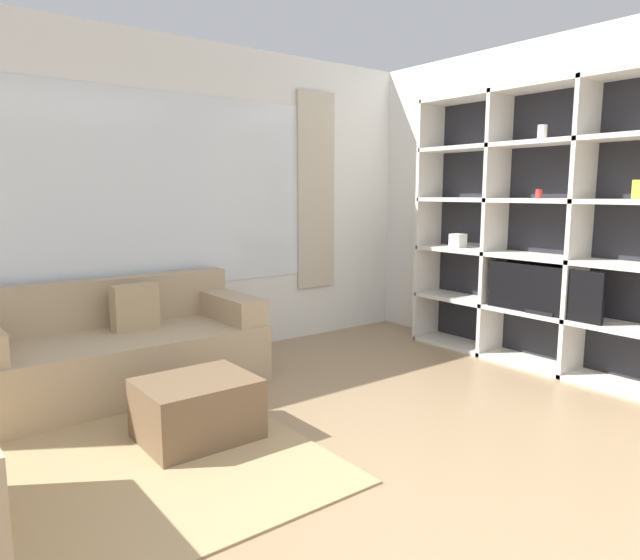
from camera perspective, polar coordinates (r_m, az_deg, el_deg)
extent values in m
plane|color=#9E7F5B|center=(2.62, 17.71, -25.14)|extent=(16.00, 16.00, 0.00)
cube|color=white|center=(4.94, -15.93, 7.38)|extent=(6.40, 0.07, 2.70)
cube|color=white|center=(4.90, -15.80, 8.55)|extent=(2.86, 0.01, 1.60)
cube|color=beige|center=(5.68, -0.41, 8.86)|extent=(0.44, 0.03, 1.90)
cube|color=white|center=(5.31, 19.88, 7.27)|extent=(0.07, 4.55, 2.70)
cube|color=tan|center=(3.36, -22.67, -17.21)|extent=(2.31, 2.07, 0.01)
cube|color=#232328|center=(5.15, 21.72, 4.86)|extent=(0.02, 2.29, 2.29)
cube|color=silver|center=(4.81, 24.56, 4.46)|extent=(0.36, 0.04, 2.29)
cube|color=silver|center=(5.21, 17.13, 5.13)|extent=(0.36, 0.04, 2.29)
cube|color=silver|center=(5.69, 10.84, 5.64)|extent=(0.36, 0.04, 2.29)
cube|color=silver|center=(5.19, 20.02, -7.67)|extent=(0.36, 2.29, 0.04)
cube|color=silver|center=(5.09, 20.28, -2.91)|extent=(0.36, 2.29, 0.04)
cube|color=silver|center=(5.02, 20.56, 2.21)|extent=(0.36, 2.29, 0.04)
cube|color=silver|center=(5.00, 20.84, 7.44)|extent=(0.36, 2.29, 0.04)
cube|color=silver|center=(5.01, 21.13, 12.68)|extent=(0.36, 2.29, 0.04)
cube|color=silver|center=(5.06, 21.42, 17.64)|extent=(0.36, 2.29, 0.04)
cube|color=black|center=(4.84, 21.31, -0.99)|extent=(0.04, 0.98, 0.39)
cube|color=black|center=(4.89, 21.31, -3.04)|extent=(0.10, 0.24, 0.03)
cylinder|color=red|center=(4.96, 21.04, 8.05)|extent=(0.05, 0.05, 0.07)
cube|color=white|center=(5.44, 13.62, 3.85)|extent=(0.12, 0.12, 0.13)
cube|color=gold|center=(4.61, 29.25, 7.90)|extent=(0.07, 0.07, 0.13)
cylinder|color=white|center=(4.99, 21.34, 13.57)|extent=(0.07, 0.07, 0.12)
cube|color=tan|center=(4.41, -19.28, -7.88)|extent=(2.01, 0.90, 0.43)
cube|color=tan|center=(4.66, -20.93, -2.09)|extent=(2.01, 0.18, 0.36)
cube|color=tan|center=(4.67, -9.14, -2.60)|extent=(0.24, 0.84, 0.20)
cube|color=tan|center=(4.44, -18.01, -2.59)|extent=(0.35, 0.15, 0.34)
cube|color=brown|center=(3.50, -12.19, -12.52)|extent=(0.64, 0.53, 0.36)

